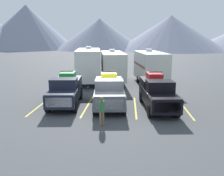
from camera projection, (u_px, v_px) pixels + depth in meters
ground_plane at (110, 110)px, 17.10m from camera, size 240.00×240.00×0.00m
pickup_truck_a at (66, 90)px, 18.32m from camera, size 2.51×5.52×2.49m
pickup_truck_b at (109, 91)px, 17.74m from camera, size 2.58×5.37×2.54m
pickup_truck_c at (157, 92)px, 17.44m from camera, size 2.44×5.80×2.56m
lot_stripe_a at (40, 105)px, 18.31m from camera, size 0.12×5.50×0.01m
lot_stripe_b at (87, 106)px, 18.08m from camera, size 0.12×5.50×0.01m
lot_stripe_c at (135, 107)px, 17.85m from camera, size 0.12×5.50×0.01m
lot_stripe_d at (185, 108)px, 17.62m from camera, size 0.12×5.50×0.01m
camper_trailer_a at (89, 64)px, 26.99m from camera, size 3.53×8.92×4.00m
camper_trailer_b at (113, 65)px, 27.20m from camera, size 3.34×8.45×3.66m
camper_trailer_c at (150, 66)px, 26.05m from camera, size 3.42×7.99×3.76m
person_a at (102, 109)px, 13.87m from camera, size 0.33×0.32×1.74m
mountain_ridge at (98, 31)px, 94.07m from camera, size 148.81×46.19×17.79m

